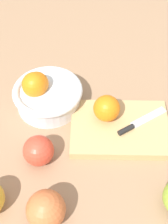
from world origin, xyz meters
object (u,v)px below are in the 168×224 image
Objects in this scene: orange_on_board at (107,108)px; apple_front_left_2 at (39,151)px; apple_front_left at (46,210)px; knife at (136,123)px; bowl at (46,93)px; cutting_board at (120,128)px.

apple_front_left_2 is (-0.17, -0.11, -0.02)m from orange_on_board.
knife is at bearing 47.29° from apple_front_left.
bowl is 2.58× the size of apple_front_left_2.
knife is 1.70× the size of apple_front_left.
apple_front_left is 1.10× the size of apple_front_left_2.
knife is 0.26m from apple_front_left_2.
orange_on_board reaches higher than apple_front_left.
knife is at bearing -21.80° from bowl.
bowl reaches higher than knife.
knife is at bearing -18.92° from orange_on_board.
cutting_board is 0.29m from apple_front_left.
bowl is 2.34× the size of apple_front_left.
bowl is 0.18m from apple_front_left_2.
apple_front_left is (-0.18, -0.23, 0.03)m from cutting_board.
orange_on_board is at bearing -23.09° from bowl.
apple_front_left is (-0.22, -0.23, 0.01)m from knife.
apple_front_left is at bearing -118.12° from orange_on_board.
cutting_board is 3.69× the size of orange_on_board.
orange_on_board reaches higher than cutting_board.
knife is (0.08, -0.03, -0.03)m from orange_on_board.
bowl is at bearing 158.20° from knife.
knife is (0.24, -0.10, -0.01)m from bowl.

